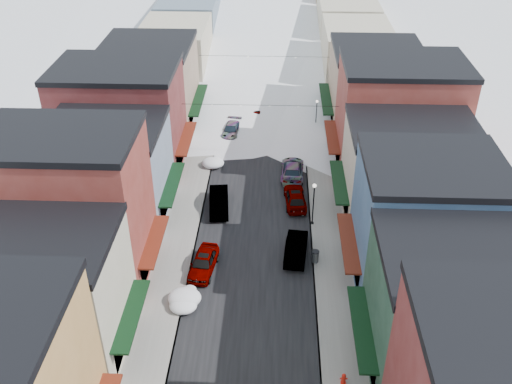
# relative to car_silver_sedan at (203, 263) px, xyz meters

# --- Properties ---
(road) EXTENTS (10.00, 160.00, 0.01)m
(road) POSITION_rel_car_silver_sedan_xyz_m (3.91, 39.04, -0.78)
(road) COLOR black
(road) RESTS_ON ground
(sidewalk_left) EXTENTS (3.20, 160.00, 0.15)m
(sidewalk_left) POSITION_rel_car_silver_sedan_xyz_m (-2.69, 39.04, -0.71)
(sidewalk_left) COLOR gray
(sidewalk_left) RESTS_ON ground
(sidewalk_right) EXTENTS (3.20, 160.00, 0.15)m
(sidewalk_right) POSITION_rel_car_silver_sedan_xyz_m (10.51, 39.04, -0.71)
(sidewalk_right) COLOR gray
(sidewalk_right) RESTS_ON ground
(curb_left) EXTENTS (0.10, 160.00, 0.15)m
(curb_left) POSITION_rel_car_silver_sedan_xyz_m (-1.14, 39.04, -0.71)
(curb_left) COLOR slate
(curb_left) RESTS_ON ground
(curb_right) EXTENTS (0.10, 160.00, 0.15)m
(curb_right) POSITION_rel_car_silver_sedan_xyz_m (8.96, 39.04, -0.71)
(curb_right) COLOR slate
(curb_right) RESTS_ON ground
(bldg_l_cream) EXTENTS (11.30, 8.20, 9.50)m
(bldg_l_cream) POSITION_rel_car_silver_sedan_xyz_m (-9.28, -8.46, 3.97)
(bldg_l_cream) COLOR beige
(bldg_l_cream) RESTS_ON ground
(bldg_l_brick_near) EXTENTS (12.30, 8.20, 12.50)m
(bldg_l_brick_near) POSITION_rel_car_silver_sedan_xyz_m (-9.78, -0.46, 5.47)
(bldg_l_brick_near) COLOR maroon
(bldg_l_brick_near) RESTS_ON ground
(bldg_l_grayblue) EXTENTS (11.30, 9.20, 9.00)m
(bldg_l_grayblue) POSITION_rel_car_silver_sedan_xyz_m (-9.28, 8.04, 3.72)
(bldg_l_grayblue) COLOR gray
(bldg_l_grayblue) RESTS_ON ground
(bldg_l_brick_far) EXTENTS (13.30, 9.20, 11.00)m
(bldg_l_brick_far) POSITION_rel_car_silver_sedan_xyz_m (-10.28, 17.04, 4.72)
(bldg_l_brick_far) COLOR maroon
(bldg_l_brick_far) RESTS_ON ground
(bldg_l_tan) EXTENTS (11.30, 11.20, 10.00)m
(bldg_l_tan) POSITION_rel_car_silver_sedan_xyz_m (-9.28, 27.04, 4.22)
(bldg_l_tan) COLOR #937861
(bldg_l_tan) RESTS_ON ground
(bldg_r_green) EXTENTS (11.30, 9.20, 9.50)m
(bldg_r_green) POSITION_rel_car_silver_sedan_xyz_m (17.10, -8.96, 3.97)
(bldg_r_green) COLOR #1E3E2E
(bldg_r_green) RESTS_ON ground
(bldg_r_blue) EXTENTS (11.30, 9.20, 10.50)m
(bldg_r_blue) POSITION_rel_car_silver_sedan_xyz_m (17.10, 0.04, 4.47)
(bldg_r_blue) COLOR #36567B
(bldg_r_blue) RESTS_ON ground
(bldg_r_cream) EXTENTS (12.30, 9.20, 9.00)m
(bldg_r_cream) POSITION_rel_car_silver_sedan_xyz_m (17.60, 9.04, 3.72)
(bldg_r_cream) COLOR #C2B59C
(bldg_r_cream) RESTS_ON ground
(bldg_r_brick_far) EXTENTS (13.30, 9.20, 11.50)m
(bldg_r_brick_far) POSITION_rel_car_silver_sedan_xyz_m (18.10, 18.04, 4.97)
(bldg_r_brick_far) COLOR maroon
(bldg_r_brick_far) RESTS_ON ground
(bldg_r_tan) EXTENTS (11.30, 11.20, 9.50)m
(bldg_r_tan) POSITION_rel_car_silver_sedan_xyz_m (17.10, 28.04, 3.97)
(bldg_r_tan) COLOR #997C64
(bldg_r_tan) RESTS_ON ground
(distant_blocks) EXTENTS (34.00, 55.00, 8.00)m
(distant_blocks) POSITION_rel_car_silver_sedan_xyz_m (3.91, 62.04, 3.21)
(distant_blocks) COLOR gray
(distant_blocks) RESTS_ON ground
(overhead_cables) EXTENTS (16.40, 15.04, 0.04)m
(overhead_cables) POSITION_rel_car_silver_sedan_xyz_m (3.91, 26.54, 5.41)
(overhead_cables) COLOR black
(overhead_cables) RESTS_ON ground
(car_silver_sedan) EXTENTS (2.46, 4.83, 1.58)m
(car_silver_sedan) POSITION_rel_car_silver_sedan_xyz_m (0.00, 0.00, 0.00)
(car_silver_sedan) COLOR #A0A2A8
(car_silver_sedan) RESTS_ON ground
(car_dark_hatch) EXTENTS (2.25, 5.18, 1.66)m
(car_dark_hatch) POSITION_rel_car_silver_sedan_xyz_m (0.41, 8.89, 0.04)
(car_dark_hatch) COLOR black
(car_dark_hatch) RESTS_ON ground
(car_silver_wagon) EXTENTS (2.47, 4.97, 1.39)m
(car_silver_wagon) POSITION_rel_car_silver_sedan_xyz_m (0.41, 24.24, -0.09)
(car_silver_wagon) COLOR #ADAEB6
(car_silver_wagon) RESTS_ON ground
(car_green_sedan) EXTENTS (2.22, 5.13, 1.64)m
(car_green_sedan) POSITION_rel_car_silver_sedan_xyz_m (7.55, 2.25, 0.03)
(car_green_sedan) COLOR black
(car_green_sedan) RESTS_ON ground
(car_gray_suv) EXTENTS (2.33, 4.95, 1.64)m
(car_gray_suv) POSITION_rel_car_silver_sedan_xyz_m (7.61, 9.97, 0.03)
(car_gray_suv) COLOR gray
(car_gray_suv) RESTS_ON ground
(car_black_sedan) EXTENTS (2.51, 5.70, 1.63)m
(car_black_sedan) POSITION_rel_car_silver_sedan_xyz_m (7.41, 15.17, 0.03)
(car_black_sedan) COLOR black
(car_black_sedan) RESTS_ON ground
(car_lane_silver) EXTENTS (2.15, 4.36, 1.43)m
(car_lane_silver) POSITION_rel_car_silver_sedan_xyz_m (3.13, 28.08, -0.07)
(car_lane_silver) COLOR #AAADB2
(car_lane_silver) RESTS_ON ground
(car_lane_white) EXTENTS (3.42, 6.18, 1.64)m
(car_lane_white) POSITION_rel_car_silver_sedan_xyz_m (4.51, 44.76, 0.03)
(car_lane_white) COLOR silver
(car_lane_white) RESTS_ON ground
(fire_hydrant) EXTENTS (0.49, 0.37, 0.84)m
(fire_hydrant) POSITION_rel_car_silver_sedan_xyz_m (10.36, -10.96, -0.25)
(fire_hydrant) COLOR red
(fire_hydrant) RESTS_ON sidewalk_right
(trash_can) EXTENTS (0.63, 0.63, 1.07)m
(trash_can) POSITION_rel_car_silver_sedan_xyz_m (9.11, 1.29, -0.09)
(trash_can) COLOR #505254
(trash_can) RESTS_ON sidewalk_right
(streetlamp_near) EXTENTS (0.35, 0.35, 4.22)m
(streetlamp_near) POSITION_rel_car_silver_sedan_xyz_m (9.11, 6.69, 2.02)
(streetlamp_near) COLOR black
(streetlamp_near) RESTS_ON sidewalk_right
(streetlamp_far) EXTENTS (0.32, 0.32, 3.82)m
(streetlamp_far) POSITION_rel_car_silver_sedan_xyz_m (10.30, 25.73, 1.77)
(streetlamp_far) COLOR black
(streetlamp_far) RESTS_ON sidewalk_right
(snow_pile_near) EXTENTS (2.09, 2.49, 0.88)m
(snow_pile_near) POSITION_rel_car_silver_sedan_xyz_m (-0.97, -4.51, -0.36)
(snow_pile_near) COLOR white
(snow_pile_near) RESTS_ON ground
(snow_pile_mid) EXTENTS (2.55, 2.77, 1.08)m
(snow_pile_mid) POSITION_rel_car_silver_sedan_xyz_m (-0.97, -3.78, -0.27)
(snow_pile_mid) COLOR white
(snow_pile_mid) RESTS_ON ground
(snow_pile_far) EXTENTS (2.37, 2.66, 1.00)m
(snow_pile_far) POSITION_rel_car_silver_sedan_xyz_m (-0.97, 16.85, -0.31)
(snow_pile_far) COLOR white
(snow_pile_far) RESTS_ON ground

